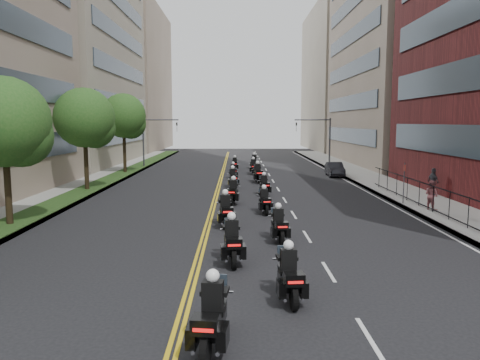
% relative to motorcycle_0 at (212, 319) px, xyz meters
% --- Properties ---
extents(ground, '(160.00, 160.00, 0.00)m').
position_rel_motorcycle_0_xyz_m(ground, '(0.56, 0.55, -0.73)').
color(ground, black).
rests_on(ground, ground).
extents(sidewalk_right, '(4.00, 90.00, 0.15)m').
position_rel_motorcycle_0_xyz_m(sidewalk_right, '(12.56, 25.55, -0.66)').
color(sidewalk_right, gray).
rests_on(sidewalk_right, ground).
extents(sidewalk_left, '(4.00, 90.00, 0.15)m').
position_rel_motorcycle_0_xyz_m(sidewalk_left, '(-11.44, 25.55, -0.66)').
color(sidewalk_left, gray).
rests_on(sidewalk_left, ground).
extents(grass_strip, '(2.00, 90.00, 0.04)m').
position_rel_motorcycle_0_xyz_m(grass_strip, '(-10.64, 25.55, -0.56)').
color(grass_strip, '#1C3D16').
rests_on(grass_strip, sidewalk_left).
extents(building_right_tan, '(15.11, 28.00, 30.00)m').
position_rel_motorcycle_0_xyz_m(building_right_tan, '(22.04, 48.55, 14.27)').
color(building_right_tan, gray).
rests_on(building_right_tan, ground).
extents(building_right_far, '(15.00, 28.00, 26.00)m').
position_rel_motorcycle_0_xyz_m(building_right_far, '(22.06, 78.55, 12.27)').
color(building_right_far, gray).
rests_on(building_right_far, ground).
extents(building_left_mid, '(16.11, 28.00, 34.00)m').
position_rel_motorcycle_0_xyz_m(building_left_mid, '(-21.42, 48.55, 16.27)').
color(building_left_mid, gray).
rests_on(building_left_mid, ground).
extents(building_left_far, '(16.00, 28.00, 26.00)m').
position_rel_motorcycle_0_xyz_m(building_left_far, '(-21.44, 78.55, 12.27)').
color(building_left_far, gray).
rests_on(building_left_far, ground).
extents(iron_fence, '(0.05, 28.00, 1.50)m').
position_rel_motorcycle_0_xyz_m(iron_fence, '(11.56, 12.55, 0.17)').
color(iron_fence, black).
rests_on(iron_fence, sidewalk_right).
extents(street_trees, '(4.40, 38.40, 7.98)m').
position_rel_motorcycle_0_xyz_m(street_trees, '(-10.49, 19.15, 4.40)').
color(street_trees, '#2F2315').
rests_on(street_trees, ground).
extents(traffic_signal_right, '(4.09, 0.20, 5.60)m').
position_rel_motorcycle_0_xyz_m(traffic_signal_right, '(10.10, 42.55, 2.97)').
color(traffic_signal_right, '#3F3F44').
rests_on(traffic_signal_right, ground).
extents(traffic_signal_left, '(4.09, 0.20, 5.60)m').
position_rel_motorcycle_0_xyz_m(traffic_signal_left, '(-8.98, 42.55, 2.97)').
color(traffic_signal_left, '#3F3F44').
rests_on(traffic_signal_left, ground).
extents(motorcycle_0, '(0.74, 2.50, 1.85)m').
position_rel_motorcycle_0_xyz_m(motorcycle_0, '(0.00, 0.00, 0.00)').
color(motorcycle_0, black).
rests_on(motorcycle_0, ground).
extents(motorcycle_1, '(0.62, 2.40, 1.77)m').
position_rel_motorcycle_0_xyz_m(motorcycle_1, '(2.09, 2.95, -0.03)').
color(motorcycle_1, black).
rests_on(motorcycle_1, ground).
extents(motorcycle_2, '(0.69, 2.55, 1.88)m').
position_rel_motorcycle_0_xyz_m(motorcycle_2, '(0.39, 6.62, 0.01)').
color(motorcycle_2, black).
rests_on(motorcycle_2, ground).
extents(motorcycle_3, '(0.62, 2.28, 1.68)m').
position_rel_motorcycle_0_xyz_m(motorcycle_3, '(2.39, 9.76, -0.07)').
color(motorcycle_3, black).
rests_on(motorcycle_3, ground).
extents(motorcycle_4, '(0.74, 2.50, 1.85)m').
position_rel_motorcycle_0_xyz_m(motorcycle_4, '(0.01, 12.69, 0.00)').
color(motorcycle_4, black).
rests_on(motorcycle_4, ground).
extents(motorcycle_5, '(0.64, 2.21, 1.63)m').
position_rel_motorcycle_0_xyz_m(motorcycle_5, '(2.13, 16.02, -0.09)').
color(motorcycle_5, black).
rests_on(motorcycle_5, ground).
extents(motorcycle_6, '(0.70, 2.42, 1.79)m').
position_rel_motorcycle_0_xyz_m(motorcycle_6, '(0.34, 19.06, -0.03)').
color(motorcycle_6, black).
rests_on(motorcycle_6, ground).
extents(motorcycle_7, '(0.65, 2.23, 1.65)m').
position_rel_motorcycle_0_xyz_m(motorcycle_7, '(2.51, 22.56, -0.08)').
color(motorcycle_7, black).
rests_on(motorcycle_7, ground).
extents(motorcycle_8, '(0.69, 2.41, 1.78)m').
position_rel_motorcycle_0_xyz_m(motorcycle_8, '(0.27, 26.28, -0.03)').
color(motorcycle_8, black).
rests_on(motorcycle_8, ground).
extents(motorcycle_9, '(0.72, 2.53, 1.87)m').
position_rel_motorcycle_0_xyz_m(motorcycle_9, '(2.37, 29.54, 0.01)').
color(motorcycle_9, black).
rests_on(motorcycle_9, ground).
extents(motorcycle_10, '(0.58, 2.10, 1.55)m').
position_rel_motorcycle_0_xyz_m(motorcycle_10, '(0.26, 32.37, -0.12)').
color(motorcycle_10, black).
rests_on(motorcycle_10, ground).
extents(motorcycle_11, '(0.55, 2.34, 1.73)m').
position_rel_motorcycle_0_xyz_m(motorcycle_11, '(2.22, 36.01, -0.05)').
color(motorcycle_11, black).
rests_on(motorcycle_11, ground).
extents(motorcycle_12, '(0.51, 2.24, 1.65)m').
position_rel_motorcycle_0_xyz_m(motorcycle_12, '(0.36, 39.21, -0.08)').
color(motorcycle_12, black).
rests_on(motorcycle_12, ground).
extents(motorcycle_13, '(0.63, 2.40, 1.77)m').
position_rel_motorcycle_0_xyz_m(motorcycle_13, '(2.51, 41.91, -0.03)').
color(motorcycle_13, black).
rests_on(motorcycle_13, ground).
extents(parked_sedan, '(1.58, 4.09, 1.33)m').
position_rel_motorcycle_0_xyz_m(parked_sedan, '(9.96, 34.28, -0.07)').
color(parked_sedan, black).
rests_on(parked_sedan, ground).
extents(pedestrian_b, '(0.95, 1.03, 1.70)m').
position_rel_motorcycle_0_xyz_m(pedestrian_b, '(11.76, 16.27, 0.27)').
color(pedestrian_b, '#9A5459').
rests_on(pedestrian_b, sidewalk_right).
extents(pedestrian_c, '(0.66, 1.17, 1.89)m').
position_rel_motorcycle_0_xyz_m(pedestrian_c, '(14.06, 21.55, 0.36)').
color(pedestrian_c, '#3C3B43').
rests_on(pedestrian_c, sidewalk_right).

